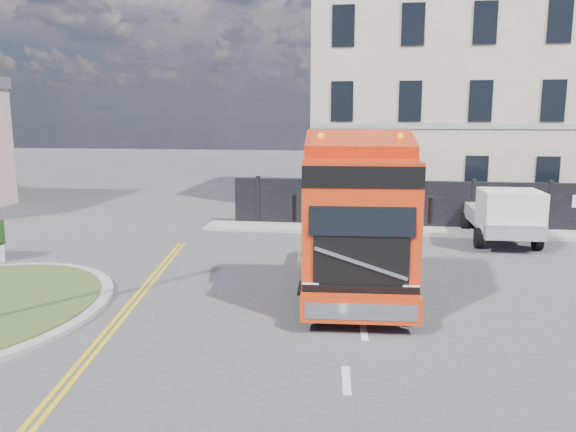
# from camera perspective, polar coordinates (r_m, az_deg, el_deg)

# --- Properties ---
(ground) EXTENTS (120.00, 120.00, 0.00)m
(ground) POSITION_cam_1_polar(r_m,az_deg,el_deg) (15.60, -2.13, -7.29)
(ground) COLOR #424244
(ground) RESTS_ON ground
(hoarding_fence) EXTENTS (18.80, 0.25, 2.00)m
(hoarding_fence) POSITION_cam_1_polar(r_m,az_deg,el_deg) (24.24, 17.21, 1.01)
(hoarding_fence) COLOR black
(hoarding_fence) RESTS_ON ground
(georgian_building) EXTENTS (12.30, 10.30, 12.80)m
(georgian_building) POSITION_cam_1_polar(r_m,az_deg,el_deg) (31.33, 14.50, 11.89)
(georgian_building) COLOR beige
(georgian_building) RESTS_ON ground
(pavement_far) EXTENTS (20.00, 1.60, 0.12)m
(pavement_far) POSITION_cam_1_polar(r_m,az_deg,el_deg) (23.44, 16.10, -1.57)
(pavement_far) COLOR gray
(pavement_far) RESTS_ON ground
(truck) EXTENTS (2.99, 7.11, 4.18)m
(truck) POSITION_cam_1_polar(r_m,az_deg,el_deg) (14.26, 7.08, -1.27)
(truck) COLOR black
(truck) RESTS_ON ground
(flatbed_pickup) EXTENTS (2.25, 5.06, 2.10)m
(flatbed_pickup) POSITION_cam_1_polar(r_m,az_deg,el_deg) (21.79, 21.22, 0.12)
(flatbed_pickup) COLOR gray
(flatbed_pickup) RESTS_ON ground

